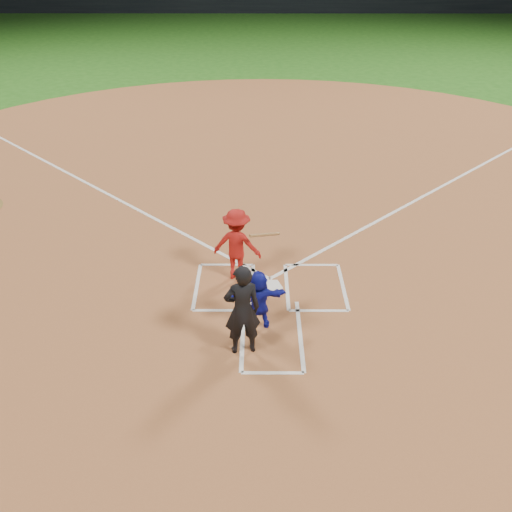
{
  "coord_description": "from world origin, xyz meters",
  "views": [
    {
      "loc": [
        -0.26,
        -10.43,
        6.73
      ],
      "look_at": [
        -0.3,
        -0.4,
        1.0
      ],
      "focal_mm": 40.0,
      "sensor_mm": 36.0,
      "label": 1
    }
  ],
  "objects_px": {
    "umpire": "(242,310)",
    "batter_at_plate": "(237,244)",
    "home_plate": "(270,286)",
    "catcher": "(259,300)"
  },
  "relations": [
    {
      "from": "home_plate",
      "to": "umpire",
      "type": "xyz_separation_m",
      "value": [
        -0.54,
        -2.17,
        0.89
      ]
    },
    {
      "from": "home_plate",
      "to": "catcher",
      "type": "height_order",
      "value": "catcher"
    },
    {
      "from": "catcher",
      "to": "home_plate",
      "type": "bearing_deg",
      "value": -110.69
    },
    {
      "from": "catcher",
      "to": "umpire",
      "type": "bearing_deg",
      "value": 58.08
    },
    {
      "from": "catcher",
      "to": "umpire",
      "type": "height_order",
      "value": "umpire"
    },
    {
      "from": "home_plate",
      "to": "umpire",
      "type": "bearing_deg",
      "value": 76.13
    },
    {
      "from": "catcher",
      "to": "batter_at_plate",
      "type": "xyz_separation_m",
      "value": [
        -0.47,
        1.82,
        0.21
      ]
    },
    {
      "from": "home_plate",
      "to": "umpire",
      "type": "relative_size",
      "value": 0.33
    },
    {
      "from": "umpire",
      "to": "batter_at_plate",
      "type": "height_order",
      "value": "umpire"
    },
    {
      "from": "batter_at_plate",
      "to": "catcher",
      "type": "bearing_deg",
      "value": -75.49
    }
  ]
}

